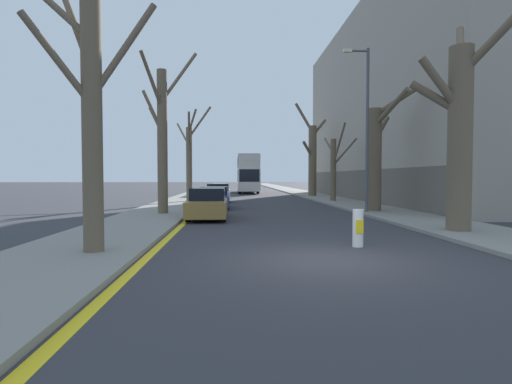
% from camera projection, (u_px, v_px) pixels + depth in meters
% --- Properties ---
extents(ground_plane, '(300.00, 300.00, 0.00)m').
position_uv_depth(ground_plane, '(324.00, 260.00, 9.38)').
color(ground_plane, '#333338').
extents(sidewalk_left, '(3.48, 120.00, 0.12)m').
position_uv_depth(sidewalk_left, '(206.00, 190.00, 58.91)').
color(sidewalk_left, gray).
rests_on(sidewalk_left, ground).
extents(sidewalk_right, '(3.48, 120.00, 0.12)m').
position_uv_depth(sidewalk_right, '(289.00, 190.00, 59.61)').
color(sidewalk_right, gray).
rests_on(sidewalk_right, ground).
extents(building_facade_right, '(10.08, 33.52, 15.91)m').
position_uv_depth(building_facade_right, '(410.00, 107.00, 33.86)').
color(building_facade_right, '#9E9384').
rests_on(building_facade_right, ground).
extents(kerb_line_stripe, '(0.24, 120.00, 0.01)m').
position_uv_depth(kerb_line_stripe, '(219.00, 190.00, 59.02)').
color(kerb_line_stripe, yellow).
rests_on(kerb_line_stripe, ground).
extents(street_tree_left_0, '(3.30, 2.85, 8.21)m').
position_uv_depth(street_tree_left_0, '(90.00, 105.00, 9.78)').
color(street_tree_left_0, brown).
rests_on(street_tree_left_0, ground).
extents(street_tree_left_1, '(2.85, 3.22, 8.61)m').
position_uv_depth(street_tree_left_1, '(162.00, 135.00, 20.20)').
color(street_tree_left_1, brown).
rests_on(street_tree_left_1, ground).
extents(street_tree_left_2, '(3.04, 5.00, 7.35)m').
position_uv_depth(street_tree_left_2, '(189.00, 158.00, 30.51)').
color(street_tree_left_2, brown).
rests_on(street_tree_left_2, ground).
extents(street_tree_right_0, '(3.08, 4.42, 7.98)m').
position_uv_depth(street_tree_right_0, '(460.00, 127.00, 13.66)').
color(street_tree_right_0, brown).
rests_on(street_tree_right_0, ground).
extents(street_tree_right_1, '(2.44, 3.79, 6.78)m').
position_uv_depth(street_tree_right_1, '(376.00, 154.00, 21.78)').
color(street_tree_right_1, brown).
rests_on(street_tree_right_1, ground).
extents(street_tree_right_2, '(2.05, 3.46, 5.98)m').
position_uv_depth(street_tree_right_2, '(334.00, 167.00, 31.12)').
color(street_tree_right_2, brown).
rests_on(street_tree_right_2, ground).
extents(street_tree_right_3, '(3.25, 1.88, 9.29)m').
position_uv_depth(street_tree_right_3, '(312.00, 158.00, 39.29)').
color(street_tree_right_3, brown).
rests_on(street_tree_right_3, ground).
extents(double_decker_bus, '(2.52, 10.71, 4.58)m').
position_uv_depth(double_decker_bus, '(248.00, 172.00, 49.44)').
color(double_decker_bus, silver).
rests_on(double_decker_bus, ground).
extents(parked_car_0, '(1.78, 4.11, 1.44)m').
position_uv_depth(parked_car_0, '(208.00, 204.00, 18.62)').
color(parked_car_0, olive).
rests_on(parked_car_0, ground).
extents(parked_car_1, '(1.85, 3.91, 1.36)m').
position_uv_depth(parked_car_1, '(214.00, 198.00, 24.80)').
color(parked_car_1, navy).
rests_on(parked_car_1, ground).
extents(parked_car_2, '(1.86, 3.90, 1.43)m').
position_uv_depth(parked_car_2, '(218.00, 193.00, 31.12)').
color(parked_car_2, silver).
rests_on(parked_car_2, ground).
extents(parked_car_3, '(1.76, 4.14, 1.34)m').
position_uv_depth(parked_car_3, '(220.00, 192.00, 36.34)').
color(parked_car_3, '#9EA3AD').
rests_on(parked_car_3, ground).
extents(lamp_post, '(1.40, 0.20, 8.71)m').
position_uv_depth(lamp_post, '(366.00, 123.00, 21.03)').
color(lamp_post, '#4C4F54').
rests_on(lamp_post, ground).
extents(traffic_bollard, '(0.30, 0.31, 1.05)m').
position_uv_depth(traffic_bollard, '(358.00, 228.00, 11.16)').
color(traffic_bollard, white).
rests_on(traffic_bollard, ground).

